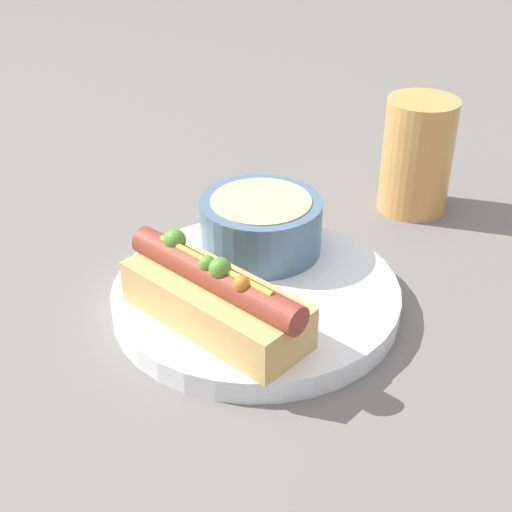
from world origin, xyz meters
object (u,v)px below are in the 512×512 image
Objects in this scene: soup_bowl at (261,223)px; spoon at (221,229)px; hot_dog at (215,297)px; drinking_glass at (417,156)px.

soup_bowl reaches higher than spoon.
hot_dog is 0.14m from spoon.
spoon is 1.21× the size of drinking_glass.
drinking_glass reaches higher than hot_dog.
soup_bowl is at bearing -96.19° from drinking_glass.
drinking_glass is (-0.04, 0.30, 0.02)m from hot_dog.
drinking_glass is (0.07, 0.20, 0.04)m from spoon.
soup_bowl is 0.05m from spoon.
soup_bowl is at bearing -108.46° from spoon.
hot_dog is 0.30m from drinking_glass.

